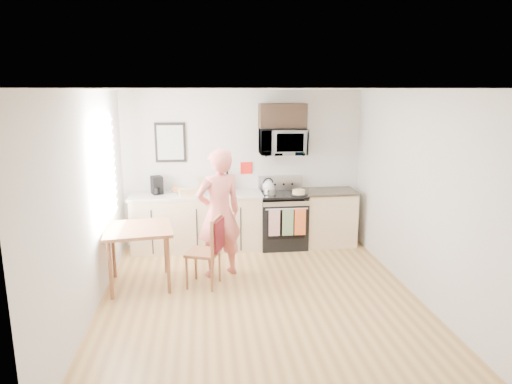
{
  "coord_description": "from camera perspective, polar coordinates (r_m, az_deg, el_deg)",
  "views": [
    {
      "loc": [
        -0.68,
        -5.3,
        2.59
      ],
      "look_at": [
        0.06,
        1.0,
        1.17
      ],
      "focal_mm": 32.0,
      "sensor_mm": 36.0,
      "label": 1
    }
  ],
  "objects": [
    {
      "name": "window",
      "position": [
        6.32,
        -18.38,
        2.52
      ],
      "size": [
        0.06,
        1.4,
        1.5
      ],
      "color": "white",
      "rests_on": "left_wall"
    },
    {
      "name": "microwave",
      "position": [
        7.54,
        3.34,
        6.29
      ],
      "size": [
        0.76,
        0.51,
        0.42
      ],
      "primitive_type": "imported",
      "color": "#ABABB0",
      "rests_on": "back_wall"
    },
    {
      "name": "chair",
      "position": [
        6.09,
        -5.44,
        -6.28
      ],
      "size": [
        0.55,
        0.52,
        0.97
      ],
      "rotation": [
        0.0,
        0.0,
        -0.33
      ],
      "color": "brown",
      "rests_on": "floor"
    },
    {
      "name": "milk_carton",
      "position": [
        7.59,
        -6.94,
        0.94
      ],
      "size": [
        0.11,
        0.11,
        0.25
      ],
      "primitive_type": "cube",
      "rotation": [
        0.0,
        0.0,
        0.19
      ],
      "color": "tan",
      "rests_on": "countertop_left"
    },
    {
      "name": "person",
      "position": [
        6.38,
        -4.64,
        -2.66
      ],
      "size": [
        0.78,
        0.64,
        1.82
      ],
      "primitive_type": "imported",
      "rotation": [
        0.0,
        0.0,
        3.5
      ],
      "color": "#C73E36",
      "rests_on": "floor"
    },
    {
      "name": "countertop_left",
      "position": [
        7.49,
        -7.48,
        -0.37
      ],
      "size": [
        2.14,
        0.64,
        0.04
      ],
      "primitive_type": "cube",
      "color": "beige",
      "rests_on": "cabinet_left"
    },
    {
      "name": "countertop_right",
      "position": [
        7.77,
        9.18,
        0.07
      ],
      "size": [
        0.88,
        0.64,
        0.04
      ],
      "primitive_type": "cube",
      "color": "black",
      "rests_on": "cabinet_right"
    },
    {
      "name": "knife_block",
      "position": [
        7.65,
        -3.66,
        1.02
      ],
      "size": [
        0.13,
        0.16,
        0.23
      ],
      "primitive_type": "cube",
      "rotation": [
        0.0,
        0.0,
        0.19
      ],
      "color": "brown",
      "rests_on": "countertop_left"
    },
    {
      "name": "cabinet_left",
      "position": [
        7.6,
        -7.38,
        -3.82
      ],
      "size": [
        2.1,
        0.6,
        0.9
      ],
      "primitive_type": "cube",
      "color": "#DBB98C",
      "rests_on": "floor"
    },
    {
      "name": "kettle",
      "position": [
        7.58,
        1.54,
        0.75
      ],
      "size": [
        0.2,
        0.2,
        0.25
      ],
      "color": "silver",
      "rests_on": "range"
    },
    {
      "name": "range",
      "position": [
        7.69,
        3.35,
        -3.64
      ],
      "size": [
        0.76,
        0.7,
        1.16
      ],
      "color": "black",
      "rests_on": "floor"
    },
    {
      "name": "fruit_bowl",
      "position": [
        7.65,
        -9.99,
        0.25
      ],
      "size": [
        0.25,
        0.25,
        0.09
      ],
      "color": "silver",
      "rests_on": "countertop_left"
    },
    {
      "name": "right_wall",
      "position": [
        6.07,
        19.63,
        -0.37
      ],
      "size": [
        0.04,
        4.6,
        2.6
      ],
      "primitive_type": "cube",
      "color": "beige",
      "rests_on": "floor"
    },
    {
      "name": "back_wall",
      "position": [
        7.73,
        -1.59,
        3.03
      ],
      "size": [
        4.0,
        0.04,
        2.6
      ],
      "primitive_type": "cube",
      "color": "beige",
      "rests_on": "floor"
    },
    {
      "name": "utensil_crock",
      "position": [
        7.68,
        -3.28,
        1.22
      ],
      "size": [
        0.11,
        0.11,
        0.33
      ],
      "color": "red",
      "rests_on": "countertop_left"
    },
    {
      "name": "coffee_maker",
      "position": [
        7.55,
        -12.29,
        0.77
      ],
      "size": [
        0.22,
        0.27,
        0.29
      ],
      "rotation": [
        0.0,
        0.0,
        0.36
      ],
      "color": "black",
      "rests_on": "countertop_left"
    },
    {
      "name": "left_wall",
      "position": [
        5.61,
        -20.16,
        -1.44
      ],
      "size": [
        0.04,
        4.6,
        2.6
      ],
      "primitive_type": "cube",
      "color": "beige",
      "rests_on": "floor"
    },
    {
      "name": "cabinet_right",
      "position": [
        7.89,
        9.06,
        -3.27
      ],
      "size": [
        0.84,
        0.6,
        0.9
      ],
      "primitive_type": "cube",
      "color": "#DBB98C",
      "rests_on": "floor"
    },
    {
      "name": "wall_trivet",
      "position": [
        7.72,
        -1.21,
        3.02
      ],
      "size": [
        0.2,
        0.02,
        0.2
      ],
      "primitive_type": "cube",
      "color": "red",
      "rests_on": "back_wall"
    },
    {
      "name": "dining_table",
      "position": [
        6.27,
        -14.48,
        -5.15
      ],
      "size": [
        0.87,
        0.87,
        0.81
      ],
      "rotation": [
        0.0,
        0.0,
        0.13
      ],
      "color": "brown",
      "rests_on": "floor"
    },
    {
      "name": "pot",
      "position": [
        7.43,
        1.72,
        0.08
      ],
      "size": [
        0.2,
        0.33,
        0.1
      ],
      "rotation": [
        0.0,
        0.0,
        -0.29
      ],
      "color": "#ABABB0",
      "rests_on": "range"
    },
    {
      "name": "ceiling",
      "position": [
        5.34,
        0.59,
        12.75
      ],
      "size": [
        4.0,
        4.6,
        0.04
      ],
      "primitive_type": "cube",
      "color": "white",
      "rests_on": "back_wall"
    },
    {
      "name": "floor",
      "position": [
        5.93,
        0.53,
        -13.24
      ],
      "size": [
        4.6,
        4.6,
        0.0
      ],
      "primitive_type": "plane",
      "color": "#9D6E3C",
      "rests_on": "ground"
    },
    {
      "name": "bread_bag",
      "position": [
        7.33,
        -8.26,
        -0.02
      ],
      "size": [
        0.36,
        0.23,
        0.12
      ],
      "primitive_type": "cube",
      "rotation": [
        0.0,
        0.0,
        0.22
      ],
      "color": "tan",
      "rests_on": "countertop_left"
    },
    {
      "name": "wall_art",
      "position": [
        7.64,
        -10.65,
        6.1
      ],
      "size": [
        0.5,
        0.04,
        0.65
      ],
      "color": "black",
      "rests_on": "back_wall"
    },
    {
      "name": "cake",
      "position": [
        7.44,
        5.36,
        -0.06
      ],
      "size": [
        0.25,
        0.25,
        0.08
      ],
      "color": "black",
      "rests_on": "range"
    },
    {
      "name": "front_wall",
      "position": [
        3.33,
        5.63,
        -10.18
      ],
      "size": [
        4.0,
        0.04,
        2.6
      ],
      "primitive_type": "cube",
      "color": "beige",
      "rests_on": "floor"
    },
    {
      "name": "upper_cabinet",
      "position": [
        7.55,
        3.32,
        9.5
      ],
      "size": [
        0.76,
        0.35,
        0.4
      ],
      "primitive_type": "cube",
      "color": "black",
      "rests_on": "back_wall"
    }
  ]
}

